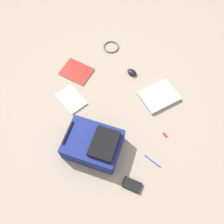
{
  "coord_description": "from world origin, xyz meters",
  "views": [
    {
      "loc": [
        0.66,
        0.68,
        1.81
      ],
      "look_at": [
        -0.0,
        0.05,
        0.02
      ],
      "focal_mm": 38.46,
      "sensor_mm": 36.0,
      "label": 1
    }
  ],
  "objects_px": {
    "pen_black": "(153,161)",
    "usb_stick": "(165,135)",
    "laptop": "(159,96)",
    "book_blue": "(76,72)",
    "power_brick": "(132,185)",
    "backpack": "(94,144)",
    "book_comic": "(71,99)",
    "cable_coil": "(111,47)",
    "computer_mouse": "(132,72)"
  },
  "relations": [
    {
      "from": "computer_mouse",
      "to": "pen_black",
      "type": "bearing_deg",
      "value": 48.25
    },
    {
      "from": "book_blue",
      "to": "computer_mouse",
      "type": "height_order",
      "value": "computer_mouse"
    },
    {
      "from": "cable_coil",
      "to": "backpack",
      "type": "bearing_deg",
      "value": 36.07
    },
    {
      "from": "backpack",
      "to": "book_blue",
      "type": "height_order",
      "value": "backpack"
    },
    {
      "from": "book_comic",
      "to": "pen_black",
      "type": "relative_size",
      "value": 1.78
    },
    {
      "from": "power_brick",
      "to": "book_comic",
      "type": "bearing_deg",
      "value": -102.18
    },
    {
      "from": "cable_coil",
      "to": "usb_stick",
      "type": "height_order",
      "value": "cable_coil"
    },
    {
      "from": "computer_mouse",
      "to": "book_blue",
      "type": "bearing_deg",
      "value": -52.7
    },
    {
      "from": "laptop",
      "to": "cable_coil",
      "type": "xyz_separation_m",
      "value": [
        -0.13,
        -0.7,
        -0.01
      ]
    },
    {
      "from": "computer_mouse",
      "to": "power_brick",
      "type": "distance_m",
      "value": 1.0
    },
    {
      "from": "cable_coil",
      "to": "power_brick",
      "type": "bearing_deg",
      "value": 49.87
    },
    {
      "from": "laptop",
      "to": "cable_coil",
      "type": "height_order",
      "value": "laptop"
    },
    {
      "from": "cable_coil",
      "to": "laptop",
      "type": "bearing_deg",
      "value": 79.65
    },
    {
      "from": "book_comic",
      "to": "cable_coil",
      "type": "bearing_deg",
      "value": -166.83
    },
    {
      "from": "pen_black",
      "to": "backpack",
      "type": "bearing_deg",
      "value": -59.88
    },
    {
      "from": "laptop",
      "to": "book_blue",
      "type": "relative_size",
      "value": 1.18
    },
    {
      "from": "book_blue",
      "to": "computer_mouse",
      "type": "relative_size",
      "value": 3.31
    },
    {
      "from": "book_blue",
      "to": "power_brick",
      "type": "height_order",
      "value": "power_brick"
    },
    {
      "from": "book_blue",
      "to": "power_brick",
      "type": "xyz_separation_m",
      "value": [
        0.42,
        1.04,
        0.01
      ]
    },
    {
      "from": "power_brick",
      "to": "pen_black",
      "type": "height_order",
      "value": "power_brick"
    },
    {
      "from": "book_blue",
      "to": "pen_black",
      "type": "xyz_separation_m",
      "value": [
        0.17,
        1.04,
        -0.0
      ]
    },
    {
      "from": "laptop",
      "to": "book_blue",
      "type": "distance_m",
      "value": 0.79
    },
    {
      "from": "cable_coil",
      "to": "power_brick",
      "type": "height_order",
      "value": "power_brick"
    },
    {
      "from": "laptop",
      "to": "computer_mouse",
      "type": "bearing_deg",
      "value": -94.57
    },
    {
      "from": "backpack",
      "to": "computer_mouse",
      "type": "relative_size",
      "value": 5.39
    },
    {
      "from": "power_brick",
      "to": "usb_stick",
      "type": "bearing_deg",
      "value": -172.52
    },
    {
      "from": "book_blue",
      "to": "cable_coil",
      "type": "xyz_separation_m",
      "value": [
        -0.44,
        0.03,
        -0.0
      ]
    },
    {
      "from": "book_blue",
      "to": "book_comic",
      "type": "height_order",
      "value": "same"
    },
    {
      "from": "backpack",
      "to": "book_blue",
      "type": "relative_size",
      "value": 1.63
    },
    {
      "from": "book_blue",
      "to": "power_brick",
      "type": "distance_m",
      "value": 1.12
    },
    {
      "from": "backpack",
      "to": "usb_stick",
      "type": "bearing_deg",
      "value": 144.42
    },
    {
      "from": "pen_black",
      "to": "book_comic",
      "type": "bearing_deg",
      "value": -86.16
    },
    {
      "from": "book_blue",
      "to": "computer_mouse",
      "type": "distance_m",
      "value": 0.51
    },
    {
      "from": "backpack",
      "to": "laptop",
      "type": "relative_size",
      "value": 1.38
    },
    {
      "from": "book_blue",
      "to": "pen_black",
      "type": "distance_m",
      "value": 1.06
    },
    {
      "from": "pen_black",
      "to": "usb_stick",
      "type": "relative_size",
      "value": 3.17
    },
    {
      "from": "computer_mouse",
      "to": "usb_stick",
      "type": "relative_size",
      "value": 1.98
    },
    {
      "from": "book_blue",
      "to": "book_comic",
      "type": "relative_size",
      "value": 1.16
    },
    {
      "from": "book_comic",
      "to": "book_blue",
      "type": "bearing_deg",
      "value": -141.26
    },
    {
      "from": "cable_coil",
      "to": "power_brick",
      "type": "distance_m",
      "value": 1.32
    },
    {
      "from": "backpack",
      "to": "cable_coil",
      "type": "bearing_deg",
      "value": -143.93
    },
    {
      "from": "backpack",
      "to": "book_comic",
      "type": "bearing_deg",
      "value": -110.82
    },
    {
      "from": "cable_coil",
      "to": "computer_mouse",
      "type": "bearing_deg",
      "value": 74.31
    },
    {
      "from": "laptop",
      "to": "power_brick",
      "type": "xyz_separation_m",
      "value": [
        0.73,
        0.32,
        -0.0
      ]
    },
    {
      "from": "pen_black",
      "to": "usb_stick",
      "type": "bearing_deg",
      "value": -165.1
    },
    {
      "from": "backpack",
      "to": "book_blue",
      "type": "bearing_deg",
      "value": -122.25
    },
    {
      "from": "laptop",
      "to": "book_comic",
      "type": "height_order",
      "value": "laptop"
    },
    {
      "from": "power_brick",
      "to": "pen_black",
      "type": "relative_size",
      "value": 0.9
    },
    {
      "from": "backpack",
      "to": "laptop",
      "type": "bearing_deg",
      "value": 173.54
    },
    {
      "from": "computer_mouse",
      "to": "power_brick",
      "type": "height_order",
      "value": "computer_mouse"
    }
  ]
}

